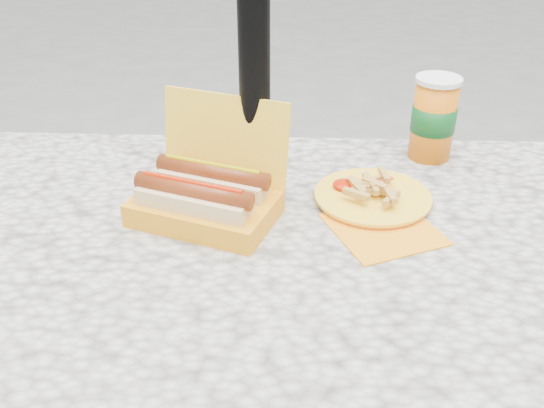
{
  "coord_description": "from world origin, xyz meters",
  "views": [
    {
      "loc": [
        0.07,
        -0.76,
        1.27
      ],
      "look_at": [
        0.03,
        0.04,
        0.8
      ],
      "focal_mm": 40.0,
      "sensor_mm": 36.0,
      "label": 1
    }
  ],
  "objects": [
    {
      "name": "hotdog_box",
      "position": [
        -0.07,
        0.08,
        0.79
      ],
      "size": [
        0.26,
        0.23,
        0.18
      ],
      "rotation": [
        0.0,
        0.0,
        -0.34
      ],
      "color": "yellow",
      "rests_on": "picnic_table"
    },
    {
      "name": "soda_cup",
      "position": [
        0.33,
        0.32,
        0.83
      ],
      "size": [
        0.09,
        0.09,
        0.16
      ],
      "rotation": [
        0.0,
        0.0,
        0.12
      ],
      "color": "orange",
      "rests_on": "picnic_table"
    },
    {
      "name": "fries_plate",
      "position": [
        0.2,
        0.13,
        0.76
      ],
      "size": [
        0.21,
        0.29,
        0.04
      ],
      "rotation": [
        0.0,
        0.0,
        0.39
      ],
      "color": "orange",
      "rests_on": "picnic_table"
    },
    {
      "name": "picnic_table",
      "position": [
        0.0,
        0.0,
        0.64
      ],
      "size": [
        1.2,
        0.8,
        0.75
      ],
      "color": "beige",
      "rests_on": "ground"
    }
  ]
}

